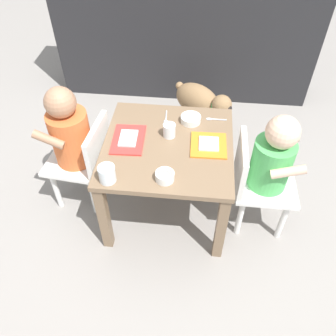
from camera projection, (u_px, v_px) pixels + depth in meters
ground_plane at (168, 205)px, 1.89m from camera, size 7.00×7.00×0.00m
kitchen_cabinet_back at (186, 21)px, 2.33m from camera, size 1.74×0.30×1.02m
dining_table at (168, 156)px, 1.63m from camera, size 0.58×0.59×0.44m
seated_child_left at (73, 137)px, 1.65m from camera, size 0.31×0.31×0.68m
seated_child_right at (269, 162)px, 1.55m from camera, size 0.28×0.28×0.65m
dog at (201, 102)px, 2.20m from camera, size 0.39×0.34×0.32m
food_tray_left at (128, 139)px, 1.59m from camera, size 0.15×0.21×0.02m
food_tray_right at (209, 145)px, 1.57m from camera, size 0.16×0.17×0.02m
water_cup_left at (107, 175)px, 1.40m from camera, size 0.07×0.07×0.07m
water_cup_right at (169, 131)px, 1.60m from camera, size 0.06×0.06×0.06m
veggie_bowl_far at (191, 119)px, 1.68m from camera, size 0.10×0.10×0.03m
cereal_bowl_right_side at (165, 176)px, 1.41m from camera, size 0.08×0.08×0.04m
spoon_by_left_tray at (166, 118)px, 1.71m from camera, size 0.02×0.10×0.01m
spoon_by_right_tray at (214, 119)px, 1.70m from camera, size 0.10×0.02×0.01m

